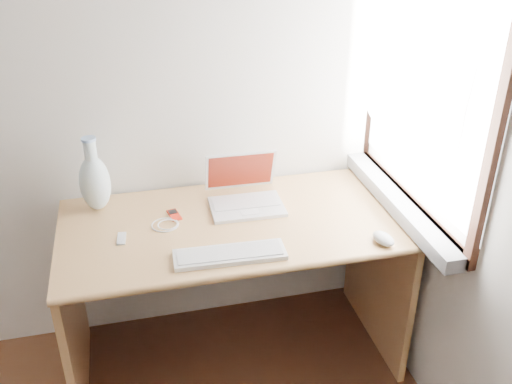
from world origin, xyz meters
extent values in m
cube|color=white|center=(1.75, 1.30, 1.32)|extent=(0.01, 0.90, 1.00)
cube|color=gray|center=(1.69, 1.30, 0.79)|extent=(0.10, 0.96, 0.06)
cube|color=silver|center=(1.67, 1.30, 1.35)|extent=(0.02, 0.84, 0.92)
cube|color=tan|center=(0.99, 1.38, 0.73)|extent=(1.41, 0.71, 0.03)
cube|color=tan|center=(0.30, 1.38, 0.36)|extent=(0.03, 0.67, 0.72)
cube|color=tan|center=(1.68, 1.38, 0.36)|extent=(0.03, 0.67, 0.72)
cube|color=tan|center=(0.99, 1.72, 0.48)|extent=(1.35, 0.03, 0.48)
cube|color=white|center=(1.07, 1.47, 0.75)|extent=(0.32, 0.22, 0.02)
cube|color=white|center=(1.07, 1.47, 0.76)|extent=(0.29, 0.13, 0.00)
cube|color=white|center=(1.07, 1.58, 0.86)|extent=(0.31, 0.09, 0.20)
cube|color=maroon|center=(1.07, 1.58, 0.86)|extent=(0.29, 0.07, 0.17)
cube|color=white|center=(0.93, 1.13, 0.76)|extent=(0.43, 0.15, 0.02)
cube|color=white|center=(0.93, 1.13, 0.77)|extent=(0.39, 0.12, 0.00)
ellipsoid|color=white|center=(1.53, 1.08, 0.77)|extent=(0.09, 0.12, 0.04)
cube|color=red|center=(0.76, 1.48, 0.75)|extent=(0.06, 0.10, 0.01)
cube|color=black|center=(0.76, 1.48, 0.76)|extent=(0.04, 0.04, 0.00)
torus|color=white|center=(0.72, 1.41, 0.75)|extent=(0.13, 0.13, 0.01)
cube|color=white|center=(0.54, 1.35, 0.75)|extent=(0.04, 0.09, 0.01)
ellipsoid|color=white|center=(0.45, 1.62, 0.87)|extent=(0.13, 0.13, 0.24)
cylinder|color=white|center=(0.45, 1.62, 1.02)|extent=(0.05, 0.05, 0.10)
cylinder|color=#9CC4FA|center=(0.45, 1.62, 1.07)|extent=(0.06, 0.06, 0.01)
camera|label=1|loc=(0.61, -0.61, 1.97)|focal=40.00mm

